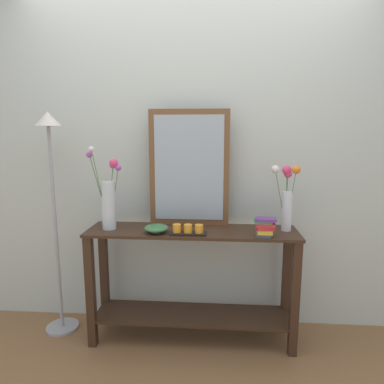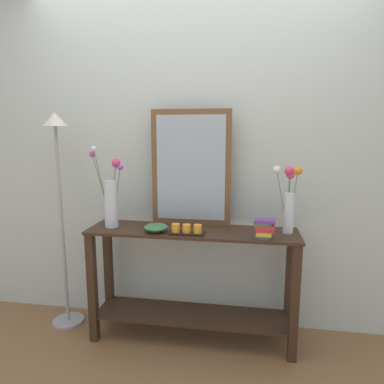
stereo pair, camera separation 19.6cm
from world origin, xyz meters
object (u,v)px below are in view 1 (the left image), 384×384
(tall_vase_left, at_px, (109,199))
(vase_right, at_px, (287,196))
(book_stack, at_px, (265,227))
(mirror_leaning, at_px, (189,168))
(floor_lamp, at_px, (53,187))
(console_table, at_px, (192,275))
(candle_tray, at_px, (188,230))
(decorative_bowl, at_px, (156,228))

(tall_vase_left, xyz_separation_m, vase_right, (1.22, 0.06, 0.03))
(book_stack, bearing_deg, mirror_leaning, 152.84)
(book_stack, xyz_separation_m, floor_lamp, (-1.49, 0.16, 0.22))
(console_table, height_order, candle_tray, candle_tray)
(vase_right, bearing_deg, candle_tray, -167.32)
(mirror_leaning, height_order, candle_tray, mirror_leaning)
(tall_vase_left, bearing_deg, console_table, 1.37)
(decorative_bowl, bearing_deg, floor_lamp, 170.53)
(mirror_leaning, xyz_separation_m, decorative_bowl, (-0.20, -0.23, -0.38))
(candle_tray, relative_size, book_stack, 1.77)
(book_stack, bearing_deg, floor_lamp, 173.86)
(tall_vase_left, height_order, floor_lamp, floor_lamp)
(mirror_leaning, distance_m, book_stack, 0.67)
(decorative_bowl, distance_m, book_stack, 0.72)
(console_table, height_order, floor_lamp, floor_lamp)
(mirror_leaning, relative_size, tall_vase_left, 1.43)
(console_table, relative_size, vase_right, 3.22)
(vase_right, bearing_deg, decorative_bowl, -171.82)
(candle_tray, bearing_deg, book_stack, -1.00)
(book_stack, bearing_deg, tall_vase_left, 174.62)
(console_table, xyz_separation_m, mirror_leaning, (-0.03, 0.15, 0.75))
(console_table, relative_size, tall_vase_left, 2.52)
(mirror_leaning, xyz_separation_m, floor_lamp, (-0.97, -0.10, -0.13))
(tall_vase_left, distance_m, floor_lamp, 0.44)
(vase_right, height_order, book_stack, vase_right)
(tall_vase_left, height_order, decorative_bowl, tall_vase_left)
(console_table, bearing_deg, decorative_bowl, -160.73)
(floor_lamp, bearing_deg, decorative_bowl, -9.47)
(decorative_bowl, xyz_separation_m, floor_lamp, (-0.77, 0.13, 0.25))
(console_table, distance_m, vase_right, 0.86)
(candle_tray, relative_size, floor_lamp, 0.15)
(tall_vase_left, relative_size, book_stack, 4.20)
(decorative_bowl, relative_size, floor_lamp, 0.10)
(mirror_leaning, xyz_separation_m, book_stack, (0.51, -0.26, -0.35))
(console_table, relative_size, candle_tray, 5.97)
(mirror_leaning, xyz_separation_m, tall_vase_left, (-0.55, -0.16, -0.20))
(tall_vase_left, relative_size, floor_lamp, 0.35)
(vase_right, bearing_deg, floor_lamp, 179.94)
(tall_vase_left, relative_size, vase_right, 1.28)
(decorative_bowl, bearing_deg, book_stack, -2.53)
(mirror_leaning, xyz_separation_m, vase_right, (0.68, -0.11, -0.17))
(tall_vase_left, distance_m, vase_right, 1.23)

